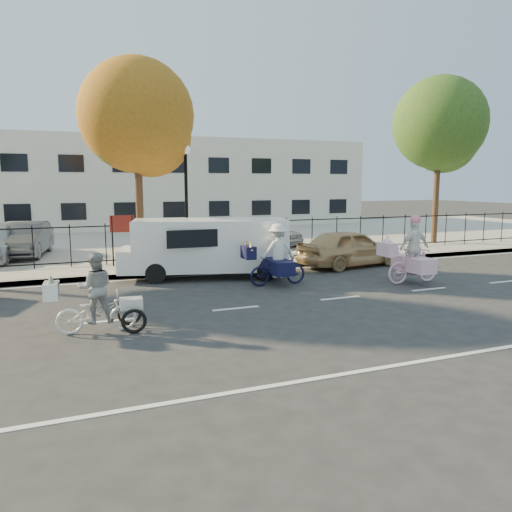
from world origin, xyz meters
name	(u,v)px	position (x,y,z in m)	size (l,w,h in m)	color
ground	(236,309)	(0.00, 0.00, 0.00)	(120.00, 120.00, 0.00)	#333334
road_markings	(236,308)	(0.00, 0.00, 0.01)	(60.00, 9.52, 0.01)	silver
curb	(186,272)	(0.00, 5.05, 0.07)	(60.00, 0.10, 0.15)	#A8A399
sidewalk	(179,267)	(0.00, 6.10, 0.07)	(60.00, 2.20, 0.15)	#A8A399
parking_lot	(140,241)	(0.00, 15.00, 0.07)	(60.00, 15.60, 0.15)	#A8A399
iron_fence	(172,241)	(0.00, 7.20, 0.90)	(58.00, 0.06, 1.50)	black
building	(115,184)	(0.00, 25.00, 3.00)	(34.00, 10.00, 6.00)	silver
lamppost	(186,182)	(0.50, 6.80, 3.11)	(0.36, 0.36, 4.33)	black
street_sign	(122,230)	(-1.85, 6.80, 1.42)	(0.85, 0.06, 1.80)	black
zebra_trike	(96,302)	(-3.35, -0.77, 0.65)	(1.97, 0.79, 1.69)	white
unicorn_bike	(413,258)	(6.12, 0.91, 0.79)	(2.09, 1.45, 2.13)	#FFC2DA
bull_bike	(277,261)	(2.13, 2.26, 0.75)	(2.01, 1.37, 1.88)	black
white_van	(208,246)	(0.53, 4.21, 1.06)	(5.74, 3.01, 1.91)	white
gold_sedan	(350,248)	(6.03, 4.33, 0.70)	(1.65, 4.11, 1.40)	tan
lot_car_c	(26,239)	(-5.18, 10.65, 0.84)	(1.46, 4.18, 1.38)	#4E5156
lot_car_d	(270,232)	(5.43, 10.34, 0.78)	(1.48, 3.68, 1.25)	#ABADB3
tree_mid	(140,122)	(-1.00, 7.36, 5.27)	(4.11, 4.11, 7.53)	#442D1D
tree_east	(441,128)	(13.45, 8.16, 5.70)	(4.44, 4.44, 8.14)	#442D1D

